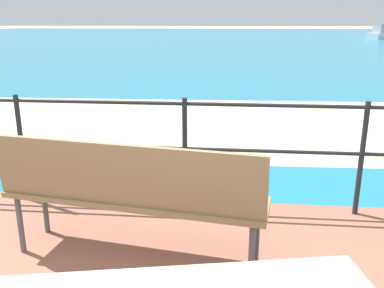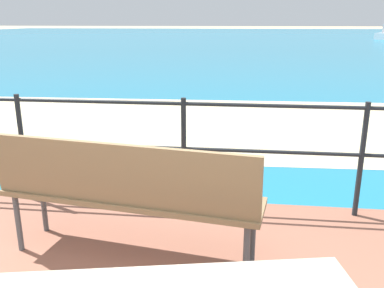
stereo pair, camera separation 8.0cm
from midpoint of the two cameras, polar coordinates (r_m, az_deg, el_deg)
sea_water at (r=40.93m, az=5.32°, el=14.37°), size 90.00×90.00×0.01m
beach_strip at (r=6.89m, az=1.93°, el=2.85°), size 54.11×5.89×0.01m
park_bench at (r=2.74m, az=-9.46°, el=-6.21°), size 1.83×0.68×0.89m
railing_fence at (r=3.52m, az=-1.66°, el=0.72°), size 5.94×0.04×0.98m
boat_near at (r=42.23m, az=24.39°, el=13.60°), size 2.95×3.20×1.32m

